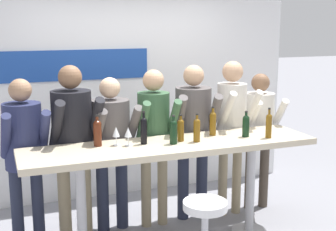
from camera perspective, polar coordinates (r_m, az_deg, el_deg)
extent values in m
cube|color=white|center=(5.92, -5.26, 2.10)|extent=(4.43, 0.10, 2.46)
cube|color=#1E479E|center=(5.66, -11.77, 6.01)|extent=(1.89, 0.02, 0.36)
cube|color=beige|center=(4.45, 0.46, -3.77)|extent=(2.83, 0.66, 0.06)
cylinder|color=#B2B2B7|center=(4.39, -10.51, -11.12)|extent=(0.09, 0.09, 0.99)
cylinder|color=#B2B2B7|center=(4.97, 10.02, -8.35)|extent=(0.09, 0.09, 0.99)
cylinder|color=#B2B2B7|center=(5.17, 9.82, -13.66)|extent=(0.36, 0.36, 0.02)
cylinder|color=white|center=(4.00, 4.55, -10.89)|extent=(0.38, 0.38, 0.07)
cylinder|color=#23283D|center=(4.88, -17.93, -10.67)|extent=(0.12, 0.12, 0.80)
cylinder|color=#23283D|center=(4.90, -15.58, -10.41)|extent=(0.12, 0.12, 0.80)
cylinder|color=#23284C|center=(4.68, -17.26, -2.37)|extent=(0.39, 0.39, 0.63)
sphere|color=#9E7556|center=(4.59, -17.58, 2.97)|extent=(0.22, 0.22, 0.22)
cylinder|color=#23284C|center=(4.50, -19.18, -2.44)|extent=(0.12, 0.39, 0.49)
cylinder|color=#23284C|center=(4.54, -14.85, -2.05)|extent=(0.12, 0.39, 0.49)
cylinder|color=gray|center=(4.88, -12.50, -10.01)|extent=(0.13, 0.13, 0.85)
cylinder|color=gray|center=(4.93, -10.04, -9.67)|extent=(0.13, 0.13, 0.85)
cylinder|color=black|center=(4.69, -11.63, -1.11)|extent=(0.43, 0.43, 0.68)
sphere|color=brown|center=(4.61, -11.87, 4.62)|extent=(0.23, 0.23, 0.23)
cylinder|color=black|center=(4.48, -13.39, -1.14)|extent=(0.14, 0.41, 0.52)
cylinder|color=black|center=(4.57, -8.85, -0.69)|extent=(0.14, 0.41, 0.52)
cylinder|color=#23283D|center=(5.01, -7.96, -9.67)|extent=(0.13, 0.13, 0.78)
cylinder|color=#23283D|center=(5.08, -5.64, -9.31)|extent=(0.13, 0.13, 0.78)
cylinder|color=#514C4C|center=(4.84, -6.99, -1.71)|extent=(0.44, 0.44, 0.62)
sphere|color=#D6AD89|center=(4.76, -7.11, 3.37)|extent=(0.21, 0.21, 0.21)
cylinder|color=#514C4C|center=(4.63, -8.50, -1.79)|extent=(0.14, 0.39, 0.49)
cylinder|color=#514C4C|center=(4.76, -4.26, -1.33)|extent=(0.14, 0.39, 0.49)
cylinder|color=gray|center=(5.09, -2.69, -9.06)|extent=(0.11, 0.11, 0.82)
cylinder|color=gray|center=(5.13, -0.68, -8.85)|extent=(0.11, 0.11, 0.82)
cylinder|color=#335638|center=(4.90, -1.73, -0.92)|extent=(0.35, 0.35, 0.65)
sphere|color=tan|center=(4.83, -1.77, 4.32)|extent=(0.22, 0.22, 0.22)
cylinder|color=#335638|center=(4.70, -3.06, -0.89)|extent=(0.10, 0.38, 0.50)
cylinder|color=#335638|center=(4.79, 0.63, -0.63)|extent=(0.10, 0.38, 0.50)
cylinder|color=#23283D|center=(5.27, 1.86, -8.22)|extent=(0.13, 0.13, 0.83)
cylinder|color=#23283D|center=(5.32, 4.13, -8.05)|extent=(0.13, 0.13, 0.83)
cylinder|color=#514C4C|center=(5.09, 3.09, -0.23)|extent=(0.45, 0.45, 0.66)
sphere|color=tan|center=(5.02, 3.14, 4.89)|extent=(0.22, 0.22, 0.22)
cylinder|color=#514C4C|center=(4.89, 1.45, -0.15)|extent=(0.16, 0.41, 0.51)
cylinder|color=#514C4C|center=(4.98, 5.62, 0.02)|extent=(0.16, 0.41, 0.51)
cylinder|color=gray|center=(5.40, 6.69, -7.74)|extent=(0.10, 0.10, 0.85)
cylinder|color=gray|center=(5.48, 8.37, -7.49)|extent=(0.10, 0.10, 0.85)
cylinder|color=beige|center=(5.24, 7.75, 0.24)|extent=(0.33, 0.33, 0.67)
sphere|color=tan|center=(5.17, 7.89, 5.33)|extent=(0.23, 0.23, 0.23)
cylinder|color=beige|center=(5.02, 7.08, 0.32)|extent=(0.08, 0.39, 0.51)
cylinder|color=beige|center=(5.16, 10.12, 0.55)|extent=(0.08, 0.39, 0.51)
cylinder|color=#473D33|center=(5.64, 9.91, -7.38)|extent=(0.11, 0.11, 0.77)
cylinder|color=#473D33|center=(5.72, 11.61, -7.17)|extent=(0.11, 0.11, 0.77)
cylinder|color=beige|center=(5.50, 11.04, -0.45)|extent=(0.37, 0.37, 0.61)
sphere|color=brown|center=(5.43, 11.21, 3.95)|extent=(0.21, 0.21, 0.21)
cylinder|color=beige|center=(5.29, 10.23, -0.40)|extent=(0.11, 0.37, 0.47)
cylinder|color=beige|center=(5.44, 13.28, -0.20)|extent=(0.11, 0.37, 0.47)
cylinder|color=brown|center=(4.74, 5.48, -1.19)|extent=(0.07, 0.07, 0.21)
sphere|color=brown|center=(4.72, 5.51, 0.04)|extent=(0.07, 0.07, 0.07)
cylinder|color=brown|center=(4.72, 5.51, 0.47)|extent=(0.03, 0.03, 0.07)
cylinder|color=black|center=(4.71, 5.52, 1.00)|extent=(0.03, 0.03, 0.02)
cylinder|color=#4C1E0F|center=(4.37, -8.58, -2.38)|extent=(0.08, 0.08, 0.21)
sphere|color=#4C1E0F|center=(4.35, -8.62, -1.06)|extent=(0.08, 0.08, 0.08)
cylinder|color=#4C1E0F|center=(4.34, -8.64, -0.59)|extent=(0.03, 0.03, 0.07)
cylinder|color=black|center=(4.33, -8.65, -0.02)|extent=(0.03, 0.03, 0.02)
cylinder|color=black|center=(4.73, 9.47, -1.48)|extent=(0.07, 0.07, 0.18)
sphere|color=black|center=(4.72, 9.50, -0.40)|extent=(0.07, 0.07, 0.07)
cylinder|color=black|center=(4.71, 9.51, -0.01)|extent=(0.03, 0.03, 0.06)
cylinder|color=black|center=(4.70, 9.53, 0.45)|extent=(0.03, 0.03, 0.01)
cylinder|color=brown|center=(4.50, 1.56, -2.00)|extent=(0.06, 0.06, 0.18)
sphere|color=brown|center=(4.48, 1.57, -0.85)|extent=(0.06, 0.06, 0.06)
cylinder|color=brown|center=(4.47, 1.57, -0.45)|extent=(0.02, 0.02, 0.06)
cylinder|color=black|center=(4.47, 1.57, 0.05)|extent=(0.03, 0.03, 0.01)
cylinder|color=black|center=(4.40, -2.96, -2.08)|extent=(0.06, 0.06, 0.22)
sphere|color=black|center=(4.37, -2.98, -0.67)|extent=(0.06, 0.06, 0.06)
cylinder|color=black|center=(4.36, -2.98, -0.17)|extent=(0.02, 0.02, 0.08)
cylinder|color=black|center=(4.36, -2.99, 0.44)|extent=(0.03, 0.03, 0.02)
cylinder|color=brown|center=(4.48, 3.53, -2.01)|extent=(0.06, 0.06, 0.19)
sphere|color=brown|center=(4.46, 3.55, -0.80)|extent=(0.06, 0.06, 0.06)
cylinder|color=brown|center=(4.45, 3.55, -0.37)|extent=(0.02, 0.02, 0.07)
cylinder|color=black|center=(4.44, 3.56, 0.15)|extent=(0.03, 0.03, 0.01)
cylinder|color=black|center=(4.40, 0.67, -2.25)|extent=(0.07, 0.07, 0.19)
sphere|color=black|center=(4.38, 0.67, -1.02)|extent=(0.07, 0.07, 0.07)
cylinder|color=black|center=(4.37, 0.67, -0.58)|extent=(0.03, 0.03, 0.07)
cylinder|color=black|center=(4.36, 0.67, -0.05)|extent=(0.03, 0.03, 0.01)
cylinder|color=brown|center=(4.73, 12.17, -1.42)|extent=(0.06, 0.06, 0.21)
sphere|color=brown|center=(4.71, 12.23, -0.17)|extent=(0.06, 0.06, 0.06)
cylinder|color=brown|center=(4.70, 12.25, 0.28)|extent=(0.02, 0.02, 0.07)
cylinder|color=black|center=(4.69, 12.27, 0.82)|extent=(0.03, 0.03, 0.02)
cylinder|color=silver|center=(4.37, -4.85, -3.66)|extent=(0.06, 0.06, 0.01)
cylinder|color=silver|center=(4.36, -4.86, -3.11)|extent=(0.01, 0.01, 0.08)
cone|color=silver|center=(4.34, -4.88, -2.02)|extent=(0.07, 0.07, 0.09)
cylinder|color=silver|center=(4.39, -6.32, -3.62)|extent=(0.06, 0.06, 0.01)
cylinder|color=silver|center=(4.38, -6.33, -3.07)|extent=(0.01, 0.01, 0.08)
cone|color=silver|center=(4.36, -6.36, -1.98)|extent=(0.07, 0.07, 0.09)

